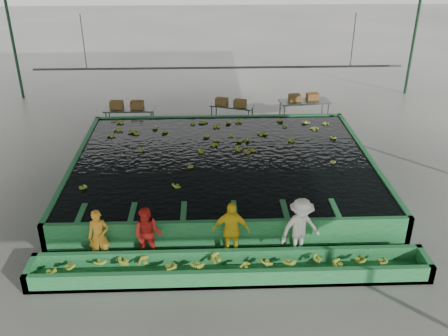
{
  "coord_description": "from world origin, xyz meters",
  "views": [
    {
      "loc": [
        -0.53,
        -13.59,
        8.1
      ],
      "look_at": [
        0.0,
        0.5,
        1.0
      ],
      "focal_mm": 40.0,
      "sensor_mm": 36.0,
      "label": 1
    }
  ],
  "objects_px": {
    "worker_d": "(300,228)",
    "packing_table_right": "(304,111)",
    "worker_c": "(231,231)",
    "box_stack_left": "(127,108)",
    "box_stack_right": "(303,100)",
    "flotation_tank": "(223,169)",
    "packing_table_mid": "(232,114)",
    "sorting_trough": "(230,268)",
    "worker_a": "(99,236)",
    "packing_table_left": "(130,119)",
    "worker_b": "(148,235)",
    "box_stack_mid": "(231,105)"
  },
  "relations": [
    {
      "from": "packing_table_left",
      "to": "box_stack_right",
      "type": "height_order",
      "value": "box_stack_right"
    },
    {
      "from": "worker_d",
      "to": "worker_c",
      "type": "bearing_deg",
      "value": 160.83
    },
    {
      "from": "flotation_tank",
      "to": "sorting_trough",
      "type": "height_order",
      "value": "flotation_tank"
    },
    {
      "from": "flotation_tank",
      "to": "packing_table_mid",
      "type": "height_order",
      "value": "flotation_tank"
    },
    {
      "from": "worker_a",
      "to": "box_stack_mid",
      "type": "distance_m",
      "value": 10.37
    },
    {
      "from": "worker_b",
      "to": "packing_table_mid",
      "type": "distance_m",
      "value": 10.05
    },
    {
      "from": "worker_c",
      "to": "packing_table_mid",
      "type": "bearing_deg",
      "value": 89.37
    },
    {
      "from": "packing_table_mid",
      "to": "box_stack_right",
      "type": "xyz_separation_m",
      "value": [
        3.12,
        0.1,
        0.56
      ]
    },
    {
      "from": "packing_table_left",
      "to": "packing_table_right",
      "type": "xyz_separation_m",
      "value": [
        7.5,
        0.56,
        0.02
      ]
    },
    {
      "from": "worker_a",
      "to": "packing_table_mid",
      "type": "distance_m",
      "value": 10.45
    },
    {
      "from": "sorting_trough",
      "to": "box_stack_right",
      "type": "relative_size",
      "value": 7.67
    },
    {
      "from": "sorting_trough",
      "to": "worker_a",
      "type": "distance_m",
      "value": 3.48
    },
    {
      "from": "worker_c",
      "to": "worker_d",
      "type": "distance_m",
      "value": 1.82
    },
    {
      "from": "box_stack_mid",
      "to": "packing_table_right",
      "type": "bearing_deg",
      "value": 1.51
    },
    {
      "from": "packing_table_left",
      "to": "packing_table_right",
      "type": "bearing_deg",
      "value": 4.28
    },
    {
      "from": "worker_c",
      "to": "worker_a",
      "type": "bearing_deg",
      "value": -177.47
    },
    {
      "from": "worker_d",
      "to": "packing_table_right",
      "type": "xyz_separation_m",
      "value": [
        1.87,
        9.7,
        -0.37
      ]
    },
    {
      "from": "flotation_tank",
      "to": "packing_table_left",
      "type": "xyz_separation_m",
      "value": [
        -3.76,
        4.83,
        0.02
      ]
    },
    {
      "from": "packing_table_mid",
      "to": "box_stack_left",
      "type": "height_order",
      "value": "box_stack_left"
    },
    {
      "from": "packing_table_mid",
      "to": "box_stack_right",
      "type": "distance_m",
      "value": 3.17
    },
    {
      "from": "worker_a",
      "to": "box_stack_right",
      "type": "height_order",
      "value": "worker_a"
    },
    {
      "from": "worker_b",
      "to": "worker_a",
      "type": "bearing_deg",
      "value": -173.42
    },
    {
      "from": "worker_a",
      "to": "box_stack_left",
      "type": "distance_m",
      "value": 9.17
    },
    {
      "from": "worker_a",
      "to": "box_stack_left",
      "type": "xyz_separation_m",
      "value": [
        -0.5,
        9.15,
        0.2
      ]
    },
    {
      "from": "box_stack_right",
      "to": "worker_a",
      "type": "bearing_deg",
      "value": -125.82
    },
    {
      "from": "worker_a",
      "to": "packing_table_mid",
      "type": "height_order",
      "value": "worker_a"
    },
    {
      "from": "worker_c",
      "to": "packing_table_right",
      "type": "distance_m",
      "value": 10.38
    },
    {
      "from": "worker_a",
      "to": "packing_table_mid",
      "type": "relative_size",
      "value": 0.81
    },
    {
      "from": "worker_b",
      "to": "packing_table_right",
      "type": "distance_m",
      "value": 11.32
    },
    {
      "from": "worker_a",
      "to": "box_stack_right",
      "type": "distance_m",
      "value": 12.06
    },
    {
      "from": "box_stack_left",
      "to": "box_stack_right",
      "type": "relative_size",
      "value": 1.07
    },
    {
      "from": "packing_table_left",
      "to": "packing_table_right",
      "type": "height_order",
      "value": "packing_table_right"
    },
    {
      "from": "flotation_tank",
      "to": "worker_b",
      "type": "relative_size",
      "value": 6.5
    },
    {
      "from": "box_stack_left",
      "to": "packing_table_right",
      "type": "bearing_deg",
      "value": 4.08
    },
    {
      "from": "worker_a",
      "to": "box_stack_mid",
      "type": "height_order",
      "value": "worker_a"
    },
    {
      "from": "packing_table_left",
      "to": "worker_b",
      "type": "bearing_deg",
      "value": -79.7
    },
    {
      "from": "box_stack_right",
      "to": "packing_table_left",
      "type": "bearing_deg",
      "value": -175.04
    },
    {
      "from": "box_stack_left",
      "to": "box_stack_right",
      "type": "height_order",
      "value": "box_stack_right"
    },
    {
      "from": "packing_table_left",
      "to": "packing_table_mid",
      "type": "xyz_separation_m",
      "value": [
        4.34,
        0.54,
        -0.05
      ]
    },
    {
      "from": "sorting_trough",
      "to": "worker_c",
      "type": "distance_m",
      "value": 0.99
    },
    {
      "from": "worker_b",
      "to": "worker_d",
      "type": "distance_m",
      "value": 3.97
    },
    {
      "from": "worker_b",
      "to": "box_stack_right",
      "type": "distance_m",
      "value": 11.37
    },
    {
      "from": "box_stack_left",
      "to": "box_stack_mid",
      "type": "distance_m",
      "value": 4.41
    },
    {
      "from": "sorting_trough",
      "to": "worker_d",
      "type": "xyz_separation_m",
      "value": [
        1.87,
        0.8,
        0.61
      ]
    },
    {
      "from": "worker_d",
      "to": "box_stack_right",
      "type": "relative_size",
      "value": 1.32
    },
    {
      "from": "packing_table_mid",
      "to": "packing_table_right",
      "type": "distance_m",
      "value": 3.15
    },
    {
      "from": "flotation_tank",
      "to": "box_stack_mid",
      "type": "xyz_separation_m",
      "value": [
        0.53,
        5.31,
        0.39
      ]
    },
    {
      "from": "worker_b",
      "to": "packing_table_right",
      "type": "relative_size",
      "value": 0.71
    },
    {
      "from": "packing_table_right",
      "to": "worker_a",
      "type": "bearing_deg",
      "value": -126.19
    },
    {
      "from": "worker_a",
      "to": "worker_b",
      "type": "distance_m",
      "value": 1.26
    }
  ]
}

